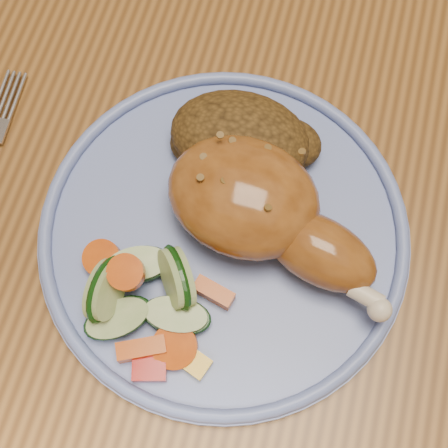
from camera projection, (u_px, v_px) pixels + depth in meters
The scene contains 7 objects.
ground at pixel (295, 309), 1.22m from camera, with size 4.00×4.00×0.00m, color brown.
dining_table at pixel (368, 151), 0.60m from camera, with size 0.90×1.40×0.75m.
plate at pixel (224, 234), 0.47m from camera, with size 0.28×0.28×0.01m, color #6679BD.
plate_rim at pixel (224, 229), 0.46m from camera, with size 0.28×0.28×0.01m, color #6679BD.
chicken_leg at pixel (262, 210), 0.44m from camera, with size 0.18×0.12×0.06m.
rice_pilaf at pixel (243, 139), 0.47m from camera, with size 0.12×0.08×0.05m.
vegetable_pile at pixel (145, 297), 0.43m from camera, with size 0.11×0.11×0.05m.
Camera 1 is at (-0.06, -0.30, 1.20)m, focal length 50.00 mm.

